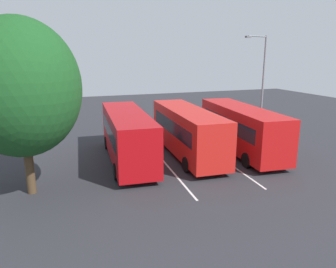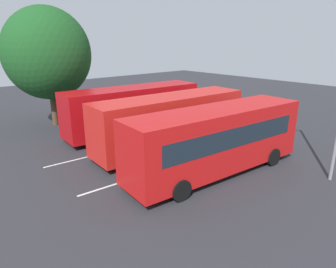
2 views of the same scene
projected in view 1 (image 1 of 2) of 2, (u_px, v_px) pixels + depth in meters
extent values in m
plane|color=#2B2B30|center=(187.00, 155.00, 22.49)|extent=(68.03, 68.03, 0.00)
cube|color=red|center=(241.00, 128.00, 22.70)|extent=(9.76, 3.20, 2.90)
cube|color=#19232D|center=(215.00, 106.00, 26.98)|extent=(0.30, 2.07, 1.22)
cube|color=#19232D|center=(226.00, 124.00, 22.34)|extent=(8.03, 0.80, 0.93)
cube|color=#19232D|center=(256.00, 122.00, 22.90)|extent=(8.03, 0.80, 0.93)
cube|color=black|center=(216.00, 101.00, 26.88)|extent=(0.27, 1.88, 0.32)
cube|color=black|center=(214.00, 130.00, 27.50)|extent=(0.29, 2.16, 0.36)
cylinder|color=black|center=(210.00, 136.00, 25.63)|extent=(0.96, 0.36, 0.93)
cylinder|color=black|center=(235.00, 134.00, 26.18)|extent=(0.96, 0.36, 0.93)
cylinder|color=black|center=(247.00, 160.00, 19.87)|extent=(0.96, 0.36, 0.93)
cylinder|color=black|center=(278.00, 157.00, 20.42)|extent=(0.96, 0.36, 0.93)
cube|color=red|center=(187.00, 130.00, 21.93)|extent=(9.71, 2.90, 2.90)
cube|color=#19232D|center=(168.00, 108.00, 26.16)|extent=(0.24, 2.07, 1.22)
cube|color=#19232D|center=(171.00, 126.00, 21.53)|extent=(8.05, 0.55, 0.93)
cube|color=#19232D|center=(203.00, 124.00, 22.16)|extent=(8.05, 0.55, 0.93)
cube|color=black|center=(168.00, 102.00, 26.06)|extent=(0.21, 1.88, 0.32)
cube|color=black|center=(168.00, 132.00, 26.69)|extent=(0.23, 2.17, 0.36)
cylinder|color=black|center=(160.00, 139.00, 24.80)|extent=(0.95, 0.33, 0.93)
cylinder|color=black|center=(187.00, 137.00, 25.41)|extent=(0.95, 0.33, 0.93)
cylinder|color=black|center=(187.00, 165.00, 19.09)|extent=(0.95, 0.33, 0.93)
cylinder|color=black|center=(221.00, 161.00, 19.70)|extent=(0.95, 0.33, 0.93)
cube|color=#B70C11|center=(127.00, 135.00, 20.81)|extent=(9.74, 3.05, 2.90)
cube|color=black|center=(118.00, 110.00, 25.06)|extent=(0.27, 2.07, 1.22)
cube|color=black|center=(109.00, 130.00, 20.43)|extent=(8.04, 0.67, 0.93)
cube|color=black|center=(145.00, 128.00, 21.02)|extent=(8.04, 0.67, 0.93)
cube|color=black|center=(118.00, 104.00, 24.96)|extent=(0.24, 1.88, 0.32)
cube|color=black|center=(119.00, 135.00, 25.58)|extent=(0.26, 2.17, 0.36)
cylinder|color=black|center=(107.00, 143.00, 23.71)|extent=(0.95, 0.35, 0.93)
cylinder|color=black|center=(137.00, 141.00, 24.29)|extent=(0.95, 0.35, 0.93)
cylinder|color=black|center=(116.00, 171.00, 17.97)|extent=(0.95, 0.35, 0.93)
cylinder|color=black|center=(155.00, 168.00, 18.55)|extent=(0.95, 0.35, 0.93)
cylinder|color=#232833|center=(145.00, 128.00, 28.59)|extent=(0.13, 0.13, 0.82)
cylinder|color=#232833|center=(143.00, 128.00, 28.53)|extent=(0.13, 0.13, 0.82)
cylinder|color=#721966|center=(144.00, 120.00, 28.38)|extent=(0.32, 0.32, 0.65)
sphere|color=tan|center=(144.00, 115.00, 28.27)|extent=(0.22, 0.22, 0.22)
cylinder|color=gray|center=(263.00, 87.00, 26.63)|extent=(0.16, 0.16, 8.29)
cylinder|color=gray|center=(258.00, 36.00, 24.93)|extent=(0.87, 2.22, 0.10)
cube|color=slate|center=(248.00, 37.00, 24.24)|extent=(0.38, 0.59, 0.14)
cylinder|color=#4C3823|center=(29.00, 165.00, 15.98)|extent=(0.44, 0.44, 2.98)
ellipsoid|color=#194C1E|center=(21.00, 88.00, 15.04)|extent=(6.24, 5.62, 6.56)
cube|color=silver|center=(212.00, 152.00, 23.13)|extent=(13.74, 0.92, 0.01)
cube|color=silver|center=(160.00, 157.00, 21.85)|extent=(13.74, 0.92, 0.01)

